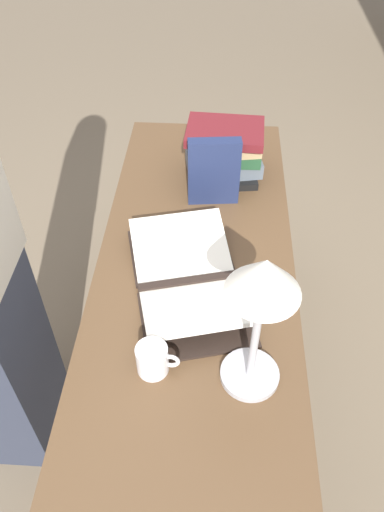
{
  "coord_description": "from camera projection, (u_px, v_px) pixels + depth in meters",
  "views": [
    {
      "loc": [
        1.0,
        0.05,
        1.77
      ],
      "look_at": [
        0.05,
        -0.01,
        0.81
      ],
      "focal_mm": 35.0,
      "sensor_mm": 36.0,
      "label": 1
    }
  ],
  "objects": [
    {
      "name": "book_stack_tall",
      "position": [
        224.0,
        152.0,
        1.68
      ],
      "size": [
        0.22,
        0.27,
        0.19
      ],
      "color": "black",
      "rests_on": "reading_desk"
    },
    {
      "name": "open_book",
      "position": [
        188.0,
        279.0,
        1.37
      ],
      "size": [
        0.54,
        0.4,
        0.08
      ],
      "rotation": [
        0.0,
        0.0,
        0.25
      ],
      "color": "black",
      "rests_on": "reading_desk"
    },
    {
      "name": "coffee_mug",
      "position": [
        153.0,
        359.0,
        1.17
      ],
      "size": [
        0.08,
        0.1,
        0.08
      ],
      "rotation": [
        0.0,
        0.0,
        1.52
      ],
      "color": "white",
      "rests_on": "reading_desk"
    },
    {
      "name": "ground_plane",
      "position": [
        194.0,
        391.0,
        1.96
      ],
      "size": [
        12.0,
        12.0,
        0.0
      ],
      "primitive_type": "plane",
      "color": "#70604C"
    },
    {
      "name": "reading_lamp",
      "position": [
        262.0,
        294.0,
        0.97
      ],
      "size": [
        0.15,
        0.15,
        0.4
      ],
      "color": "#ADADB2",
      "rests_on": "reading_desk"
    },
    {
      "name": "reading_desk",
      "position": [
        195.0,
        287.0,
        1.52
      ],
      "size": [
        1.53,
        0.57,
        0.73
      ],
      "color": "brown",
      "rests_on": "ground_plane"
    },
    {
      "name": "book_standing_upright",
      "position": [
        214.0,
        172.0,
        1.57
      ],
      "size": [
        0.06,
        0.17,
        0.23
      ],
      "rotation": [
        0.0,
        0.0,
        0.1
      ],
      "color": "#1E284C",
      "rests_on": "reading_desk"
    }
  ]
}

